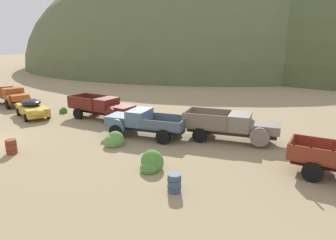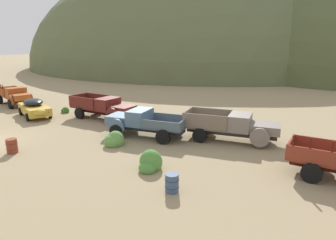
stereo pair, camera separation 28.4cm
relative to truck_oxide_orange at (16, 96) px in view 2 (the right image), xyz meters
name	(u,v)px [view 2 (the right image)]	position (x,y,z in m)	size (l,w,h in m)	color
hill_distant	(187,66)	(-13.92, 57.15, -0.99)	(90.34, 78.77, 54.47)	#56603D
truck_oxide_orange	(16,96)	(0.00, 0.00, 0.00)	(5.99, 3.14, 2.16)	#51220D
car_faded_yellow	(35,108)	(6.34, -1.77, -0.18)	(5.01, 3.10, 1.57)	gold
truck_oxblood	(107,108)	(12.24, 1.27, 0.02)	(6.20, 2.68, 1.91)	black
truck_chalk_blue	(141,122)	(17.63, -0.60, 0.00)	(6.03, 3.56, 1.89)	#262D39
truck_primer_gray	(237,127)	(23.67, 2.06, 0.04)	(6.47, 3.56, 1.91)	#3D322D
oil_drum_foreground	(172,183)	(24.10, -6.16, -0.57)	(0.64, 0.64, 0.84)	#384C6B
oil_drum_spare	(12,146)	(13.56, -7.69, -0.56)	(0.66, 0.66, 0.87)	brown
bush_front_left	(114,141)	(17.52, -3.17, -0.70)	(1.36, 1.29, 1.21)	#5B8E42
bush_lone_scrub	(65,111)	(7.08, 0.78, -0.82)	(0.76, 0.67, 0.70)	#3D702D
bush_front_right	(150,163)	(21.80, -4.82, -0.67)	(1.25, 1.43, 1.33)	#4C8438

